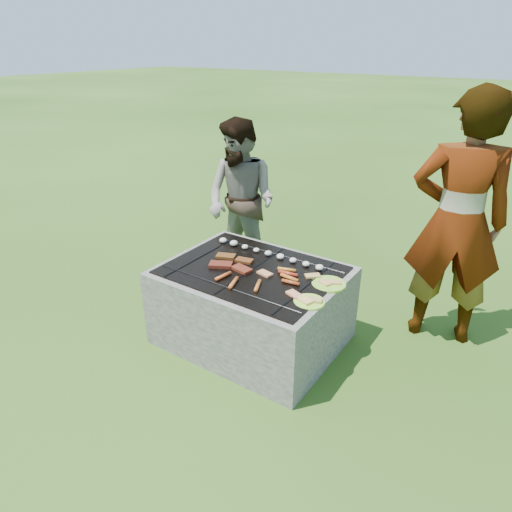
# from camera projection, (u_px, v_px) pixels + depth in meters

# --- Properties ---
(lawn) EXTENTS (60.00, 60.00, 0.00)m
(lawn) POSITION_uv_depth(u_px,v_px,m) (252.00, 338.00, 3.60)
(lawn) COLOR #254310
(lawn) RESTS_ON ground
(fire_pit) EXTENTS (1.30, 1.00, 0.62)m
(fire_pit) POSITION_uv_depth(u_px,v_px,m) (252.00, 308.00, 3.48)
(fire_pit) COLOR #9D978C
(fire_pit) RESTS_ON ground
(mushrooms) EXTENTS (0.95, 0.06, 0.04)m
(mushrooms) POSITION_uv_depth(u_px,v_px,m) (266.00, 253.00, 3.55)
(mushrooms) COLOR white
(mushrooms) RESTS_ON fire_pit
(pork_slabs) EXTENTS (0.39, 0.29, 0.02)m
(pork_slabs) POSITION_uv_depth(u_px,v_px,m) (231.00, 263.00, 3.41)
(pork_slabs) COLOR #97561B
(pork_slabs) RESTS_ON fire_pit
(sausages) EXTENTS (0.53, 0.49, 0.03)m
(sausages) POSITION_uv_depth(u_px,v_px,m) (265.00, 278.00, 3.18)
(sausages) COLOR orange
(sausages) RESTS_ON fire_pit
(bread_on_grate) EXTENTS (0.44, 0.41, 0.01)m
(bread_on_grate) POSITION_uv_depth(u_px,v_px,m) (290.00, 281.00, 3.16)
(bread_on_grate) COLOR tan
(bread_on_grate) RESTS_ON fire_pit
(plate_far) EXTENTS (0.27, 0.27, 0.03)m
(plate_far) POSITION_uv_depth(u_px,v_px,m) (329.00, 284.00, 3.14)
(plate_far) COLOR #CCFA3B
(plate_far) RESTS_ON fire_pit
(plate_near) EXTENTS (0.24, 0.24, 0.03)m
(plate_near) POSITION_uv_depth(u_px,v_px,m) (309.00, 301.00, 2.93)
(plate_near) COLOR #C6F93B
(plate_near) RESTS_ON fire_pit
(cook) EXTENTS (0.79, 0.64, 1.89)m
(cook) POSITION_uv_depth(u_px,v_px,m) (457.00, 222.00, 3.27)
(cook) COLOR gray
(cook) RESTS_ON ground
(bystander) EXTENTS (0.77, 0.61, 1.52)m
(bystander) POSITION_uv_depth(u_px,v_px,m) (241.00, 201.00, 4.29)
(bystander) COLOR gray
(bystander) RESTS_ON ground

